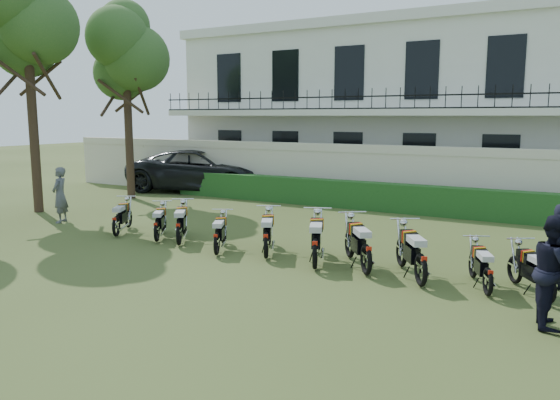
{
  "coord_description": "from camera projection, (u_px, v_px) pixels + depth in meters",
  "views": [
    {
      "loc": [
        7.35,
        -11.34,
        3.36
      ],
      "look_at": [
        -0.5,
        2.48,
        0.91
      ],
      "focal_mm": 35.0,
      "sensor_mm": 36.0,
      "label": 1
    }
  ],
  "objects": [
    {
      "name": "motorcycle_2",
      "position": [
        179.0,
        228.0,
        14.13
      ],
      "size": [
        1.16,
        1.67,
        1.06
      ],
      "rotation": [
        0.0,
        0.0,
        0.59
      ],
      "color": "black",
      "rests_on": "ground"
    },
    {
      "name": "tree_west_mid",
      "position": [
        26.0,
        16.0,
        18.3
      ],
      "size": [
        3.4,
        3.2,
        8.82
      ],
      "color": "#473323",
      "rests_on": "ground"
    },
    {
      "name": "motorcycle_6",
      "position": [
        366.0,
        252.0,
        11.48
      ],
      "size": [
        1.33,
        1.76,
        1.15
      ],
      "rotation": [
        0.0,
        0.0,
        0.63
      ],
      "color": "black",
      "rests_on": "ground"
    },
    {
      "name": "motorcycle_5",
      "position": [
        315.0,
        246.0,
        11.93
      ],
      "size": [
        1.01,
        2.0,
        1.16
      ],
      "rotation": [
        0.0,
        0.0,
        0.41
      ],
      "color": "black",
      "rests_on": "ground"
    },
    {
      "name": "ground",
      "position": [
        249.0,
        250.0,
        13.84
      ],
      "size": [
        100.0,
        100.0,
        0.0
      ],
      "primitive_type": "plane",
      "color": "#3B481C",
      "rests_on": "ground"
    },
    {
      "name": "building",
      "position": [
        412.0,
        108.0,
        25.27
      ],
      "size": [
        20.4,
        9.6,
        7.4
      ],
      "color": "silver",
      "rests_on": "ground"
    },
    {
      "name": "suv",
      "position": [
        204.0,
        171.0,
        24.48
      ],
      "size": [
        7.26,
        4.52,
        1.87
      ],
      "primitive_type": "imported",
      "rotation": [
        0.0,
        0.0,
        1.79
      ],
      "color": "black",
      "rests_on": "ground"
    },
    {
      "name": "tree_west_near",
      "position": [
        126.0,
        52.0,
        21.61
      ],
      "size": [
        3.4,
        3.2,
        7.9
      ],
      "color": "#473323",
      "rests_on": "ground"
    },
    {
      "name": "motorcycle_3",
      "position": [
        217.0,
        238.0,
        13.15
      ],
      "size": [
        0.9,
        1.6,
        0.96
      ],
      "rotation": [
        0.0,
        0.0,
        0.48
      ],
      "color": "black",
      "rests_on": "ground"
    },
    {
      "name": "motorcycle_0",
      "position": [
        116.0,
        221.0,
        15.18
      ],
      "size": [
        0.98,
        1.63,
        1.0
      ],
      "rotation": [
        0.0,
        0.0,
        0.52
      ],
      "color": "black",
      "rests_on": "ground"
    },
    {
      "name": "motorcycle_4",
      "position": [
        266.0,
        239.0,
        12.83
      ],
      "size": [
        1.03,
        1.8,
        1.08
      ],
      "rotation": [
        0.0,
        0.0,
        0.49
      ],
      "color": "black",
      "rests_on": "ground"
    },
    {
      "name": "motorcycle_1",
      "position": [
        157.0,
        226.0,
        14.55
      ],
      "size": [
        1.02,
        1.52,
        0.96
      ],
      "rotation": [
        0.0,
        0.0,
        0.57
      ],
      "color": "black",
      "rests_on": "ground"
    },
    {
      "name": "perimeter_wall",
      "position": [
        364.0,
        175.0,
        20.54
      ],
      "size": [
        30.0,
        0.35,
        2.3
      ],
      "color": "beige",
      "rests_on": "ground"
    },
    {
      "name": "hedge",
      "position": [
        382.0,
        197.0,
        19.46
      ],
      "size": [
        18.0,
        0.6,
        1.0
      ],
      "primitive_type": "cube",
      "color": "#1B4A1A",
      "rests_on": "ground"
    },
    {
      "name": "motorcycle_9",
      "position": [
        548.0,
        281.0,
        9.73
      ],
      "size": [
        1.03,
        1.55,
        0.97
      ],
      "rotation": [
        0.0,
        0.0,
        0.57
      ],
      "color": "black",
      "rests_on": "ground"
    },
    {
      "name": "motorcycle_8",
      "position": [
        488.0,
        275.0,
        10.16
      ],
      "size": [
        0.8,
        1.6,
        0.93
      ],
      "rotation": [
        0.0,
        0.0,
        0.41
      ],
      "color": "black",
      "rests_on": "ground"
    },
    {
      "name": "inspector",
      "position": [
        60.0,
        195.0,
        17.28
      ],
      "size": [
        0.65,
        0.76,
        1.77
      ],
      "primitive_type": "imported",
      "rotation": [
        0.0,
        0.0,
        -1.14
      ],
      "color": "slate",
      "rests_on": "ground"
    },
    {
      "name": "officer_1",
      "position": [
        555.0,
        271.0,
        8.67
      ],
      "size": [
        0.84,
        1.0,
        1.83
      ],
      "primitive_type": "imported",
      "rotation": [
        0.0,
        0.0,
        1.75
      ],
      "color": "black",
      "rests_on": "ground"
    },
    {
      "name": "motorcycle_7",
      "position": [
        421.0,
        262.0,
        10.71
      ],
      "size": [
        1.2,
        1.82,
        1.14
      ],
      "rotation": [
        0.0,
        0.0,
        0.56
      ],
      "color": "black",
      "rests_on": "ground"
    }
  ]
}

